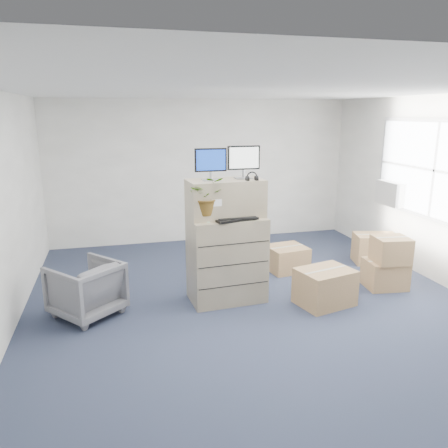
% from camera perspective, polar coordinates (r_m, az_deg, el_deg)
% --- Properties ---
extents(ground, '(7.00, 7.00, 0.00)m').
position_cam_1_polar(ground, '(5.89, 4.37, -11.24)').
color(ground, '#23293F').
rests_on(ground, ground).
extents(wall_back, '(6.00, 0.02, 2.80)m').
position_cam_1_polar(wall_back, '(8.78, -2.86, 6.87)').
color(wall_back, beige).
rests_on(wall_back, ground).
extents(window, '(0.07, 2.72, 1.52)m').
position_cam_1_polar(window, '(7.30, 25.98, 6.30)').
color(window, '#9C9C9F').
rests_on(window, wall_right).
extents(ac_unit, '(0.24, 0.60, 0.40)m').
position_cam_1_polar(ac_unit, '(8.02, 21.02, 3.77)').
color(ac_unit, silver).
rests_on(ac_unit, wall_right).
extents(filing_cabinet_lower, '(1.05, 0.68, 1.18)m').
position_cam_1_polar(filing_cabinet_lower, '(6.01, 0.35, -4.60)').
color(filing_cabinet_lower, gray).
rests_on(filing_cabinet_lower, ground).
extents(filing_cabinet_upper, '(1.04, 0.57, 0.50)m').
position_cam_1_polar(filing_cabinet_upper, '(5.85, 0.19, 3.37)').
color(filing_cabinet_upper, gray).
rests_on(filing_cabinet_upper, filing_cabinet_lower).
extents(monitor_left, '(0.42, 0.16, 0.42)m').
position_cam_1_polar(monitor_left, '(5.71, -1.74, 8.04)').
color(monitor_left, '#99999E').
rests_on(monitor_left, filing_cabinet_upper).
extents(monitor_right, '(0.44, 0.17, 0.44)m').
position_cam_1_polar(monitor_right, '(5.87, 2.59, 8.32)').
color(monitor_right, '#99999E').
rests_on(monitor_right, filing_cabinet_upper).
extents(headphones, '(0.15, 0.03, 0.15)m').
position_cam_1_polar(headphones, '(5.73, 3.67, 6.10)').
color(headphones, black).
rests_on(headphones, filing_cabinet_upper).
extents(keyboard, '(0.61, 0.37, 0.03)m').
position_cam_1_polar(keyboard, '(5.71, 1.52, 0.67)').
color(keyboard, black).
rests_on(keyboard, filing_cabinet_lower).
extents(mouse, '(0.12, 0.10, 0.04)m').
position_cam_1_polar(mouse, '(5.85, 4.18, 1.02)').
color(mouse, silver).
rests_on(mouse, filing_cabinet_lower).
extents(water_bottle, '(0.08, 0.08, 0.28)m').
position_cam_1_polar(water_bottle, '(5.89, 1.04, 2.34)').
color(water_bottle, '#95989E').
rests_on(water_bottle, filing_cabinet_lower).
extents(phone_dock, '(0.06, 0.05, 0.13)m').
position_cam_1_polar(phone_dock, '(5.89, 0.00, 1.41)').
color(phone_dock, silver).
rests_on(phone_dock, filing_cabinet_lower).
extents(external_drive, '(0.25, 0.21, 0.06)m').
position_cam_1_polar(external_drive, '(6.07, 3.45, 1.64)').
color(external_drive, black).
rests_on(external_drive, filing_cabinet_lower).
extents(tissue_box, '(0.32, 0.21, 0.11)m').
position_cam_1_polar(tissue_box, '(6.07, 3.48, 2.48)').
color(tissue_box, '#3871C1').
rests_on(tissue_box, external_drive).
extents(potted_plant, '(0.49, 0.54, 0.47)m').
position_cam_1_polar(potted_plant, '(5.61, -2.35, 3.07)').
color(potted_plant, '#98B794').
rests_on(potted_plant, filing_cabinet_lower).
extents(office_chair, '(1.03, 1.03, 0.78)m').
position_cam_1_polar(office_chair, '(5.89, -17.59, -7.79)').
color(office_chair, slate).
rests_on(office_chair, ground).
extents(cardboard_boxes, '(2.45, 2.04, 0.79)m').
position_cam_1_polar(cardboard_boxes, '(7.01, 15.74, -5.09)').
color(cardboard_boxes, olive).
rests_on(cardboard_boxes, ground).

